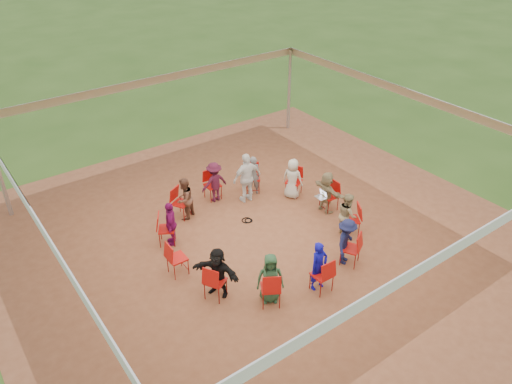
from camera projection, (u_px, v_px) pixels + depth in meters
ground at (260, 238)px, 13.07m from camera, size 80.00×80.00×0.00m
dirt_patch at (260, 238)px, 13.07m from camera, size 13.00×13.00×0.00m
tent at (261, 158)px, 11.83m from camera, size 10.33×10.33×3.00m
chair_0 at (329, 196)px, 14.00m from camera, size 0.45×0.43×0.90m
chair_1 at (294, 182)px, 14.68m from camera, size 0.59×0.58×0.90m
chair_2 at (253, 178)px, 14.86m from camera, size 0.59×0.59×0.90m
chair_3 at (213, 185)px, 14.50m from camera, size 0.43×0.45×0.90m
chair_4 at (181, 203)px, 13.69m from camera, size 0.58×0.59×0.90m
chair_5 at (167, 229)px, 12.66m from camera, size 0.59×0.59×0.90m
chair_6 at (177, 258)px, 11.67m from camera, size 0.45×0.43×0.90m
chair_7 at (215, 281)px, 10.99m from camera, size 0.59×0.58×0.90m
chair_8 at (271, 288)px, 10.81m from camera, size 0.59×0.59×0.90m
chair_9 at (322, 275)px, 11.17m from camera, size 0.43×0.45×0.90m
chair_10 at (350, 249)px, 11.98m from camera, size 0.58×0.59×0.90m
chair_11 at (351, 220)px, 13.01m from camera, size 0.59×0.59×0.90m
person_seated_0 at (327, 192)px, 13.85m from camera, size 0.44×1.15×1.23m
person_seated_1 at (293, 179)px, 14.50m from camera, size 0.59×0.69×1.23m
person_seated_2 at (253, 175)px, 14.67m from camera, size 0.54×0.48×1.23m
person_seated_3 at (214, 182)px, 14.33m from camera, size 0.80×0.41×1.23m
person_seated_4 at (184, 199)px, 13.56m from camera, size 0.69×0.59×1.23m
person_seated_5 at (171, 223)px, 12.58m from camera, size 0.69×0.81×1.23m
person_seated_6 at (218, 272)px, 11.00m from camera, size 0.93×1.20×1.23m
person_seated_7 at (270, 278)px, 10.82m from camera, size 0.69×0.60×1.23m
person_seated_8 at (319, 266)px, 11.17m from camera, size 0.45×0.30×1.23m
person_seated_9 at (346, 242)px, 11.93m from camera, size 0.89×0.73×1.23m
person_seated_10 at (347, 214)px, 12.92m from camera, size 0.60×0.69×1.23m
standing_person at (247, 178)px, 14.25m from camera, size 0.92×0.51×1.52m
cable_coil at (247, 220)px, 13.74m from camera, size 0.30×0.30×0.03m
laptop at (322, 195)px, 13.79m from camera, size 0.25×0.31×0.21m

